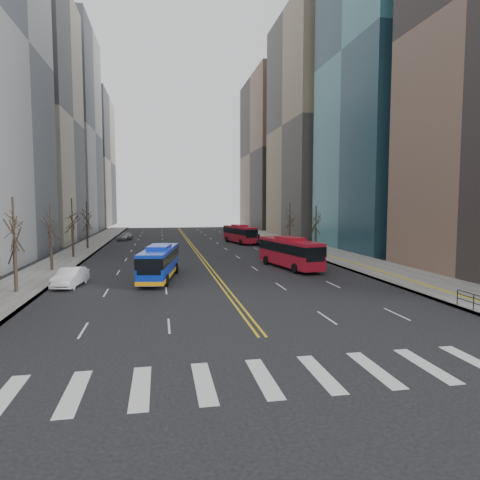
% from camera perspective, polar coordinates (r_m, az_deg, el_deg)
% --- Properties ---
extents(ground, '(220.00, 220.00, 0.00)m').
position_cam_1_polar(ground, '(18.02, 6.99, -17.53)').
color(ground, black).
extents(sidewalk_right, '(7.00, 130.00, 0.15)m').
position_cam_1_polar(sidewalk_right, '(65.28, 9.70, -1.18)').
color(sidewalk_right, gray).
rests_on(sidewalk_right, ground).
extents(sidewalk_left, '(5.00, 130.00, 0.15)m').
position_cam_1_polar(sidewalk_left, '(62.30, -21.10, -1.73)').
color(sidewalk_left, gray).
rests_on(sidewalk_left, ground).
extents(crosswalk, '(26.70, 4.00, 0.01)m').
position_cam_1_polar(crosswalk, '(18.02, 6.99, -17.51)').
color(crosswalk, silver).
rests_on(crosswalk, ground).
extents(centerline, '(0.55, 100.00, 0.01)m').
position_cam_1_polar(centerline, '(71.38, -6.47, -0.69)').
color(centerline, gold).
rests_on(centerline, ground).
extents(office_towers, '(83.00, 134.00, 58.00)m').
position_cam_1_polar(office_towers, '(86.25, -7.22, 16.22)').
color(office_towers, '#959698').
rests_on(office_towers, ground).
extents(street_trees, '(35.20, 47.20, 7.60)m').
position_cam_1_polar(street_trees, '(50.50, -12.98, 2.48)').
color(street_trees, black).
rests_on(street_trees, ground).
extents(blue_bus, '(3.88, 10.84, 3.13)m').
position_cam_1_polar(blue_bus, '(39.52, -10.68, -2.82)').
color(blue_bus, '#0D2DC6').
rests_on(blue_bus, ground).
extents(red_bus_near, '(4.33, 10.77, 3.35)m').
position_cam_1_polar(red_bus_near, '(45.81, 6.64, -1.43)').
color(red_bus_near, '#B51326').
rests_on(red_bus_near, ground).
extents(red_bus_far, '(4.35, 10.41, 3.24)m').
position_cam_1_polar(red_bus_far, '(74.27, -0.03, 0.95)').
color(red_bus_far, '#B51326').
rests_on(red_bus_far, ground).
extents(car_white, '(2.39, 4.97, 1.57)m').
position_cam_1_polar(car_white, '(38.25, -21.70, -4.62)').
color(car_white, white).
rests_on(car_white, ground).
extents(car_dark_mid, '(2.07, 3.83, 1.24)m').
position_cam_1_polar(car_dark_mid, '(70.85, 2.54, -0.21)').
color(car_dark_mid, black).
rests_on(car_dark_mid, ground).
extents(car_silver, '(3.01, 5.05, 1.37)m').
position_cam_1_polar(car_silver, '(83.26, -15.11, 0.43)').
color(car_silver, gray).
rests_on(car_silver, ground).
extents(car_dark_far, '(3.38, 5.04, 1.28)m').
position_cam_1_polar(car_dark_far, '(81.72, 1.85, 0.48)').
color(car_dark_far, black).
rests_on(car_dark_far, ground).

